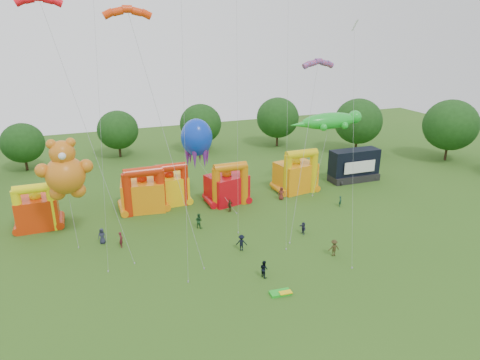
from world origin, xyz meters
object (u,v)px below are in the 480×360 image
object	(u,v)px
bouncy_castle_2	(170,188)
gecko_kite	(323,149)
bouncy_castle_0	(37,210)
teddy_bear_kite	(65,174)
spectator_4	(230,206)
stage_trailer	(354,166)
spectator_0	(102,236)
octopus_kite	(208,166)

from	to	relation	value
bouncy_castle_2	gecko_kite	size ratio (longest dim) A/B	0.51
bouncy_castle_0	teddy_bear_kite	bearing A→B (deg)	-54.94
spectator_4	bouncy_castle_2	bearing A→B (deg)	-63.99
stage_trailer	spectator_4	xyz separation A→B (m)	(-23.27, -4.84, -1.62)
bouncy_castle_0	spectator_0	xyz separation A→B (m)	(7.08, -7.18, -1.41)
bouncy_castle_2	teddy_bear_kite	world-z (taller)	teddy_bear_kite
teddy_bear_kite	spectator_4	world-z (taller)	teddy_bear_kite
teddy_bear_kite	spectator_0	bearing A→B (deg)	-24.60
bouncy_castle_0	stage_trailer	bearing A→B (deg)	1.09
teddy_bear_kite	gecko_kite	size ratio (longest dim) A/B	1.02
spectator_0	bouncy_castle_2	bearing A→B (deg)	63.83
bouncy_castle_0	teddy_bear_kite	world-z (taller)	teddy_bear_kite
stage_trailer	spectator_4	size ratio (longest dim) A/B	4.56
bouncy_castle_0	spectator_0	size ratio (longest dim) A/B	3.26
bouncy_castle_2	octopus_kite	size ratio (longest dim) A/B	0.53
spectator_0	teddy_bear_kite	bearing A→B (deg)	177.13
gecko_kite	bouncy_castle_2	bearing A→B (deg)	175.36
gecko_kite	stage_trailer	bearing A→B (deg)	7.92
bouncy_castle_0	gecko_kite	bearing A→B (deg)	-0.04
gecko_kite	spectator_4	distance (m)	17.91
stage_trailer	gecko_kite	xyz separation A→B (m)	(-6.63, -0.92, 3.75)
octopus_kite	spectator_4	distance (m)	6.52
stage_trailer	bouncy_castle_0	bearing A→B (deg)	-178.91
bouncy_castle_2	spectator_4	world-z (taller)	bouncy_castle_2
bouncy_castle_0	stage_trailer	size ratio (longest dim) A/B	0.76
gecko_kite	octopus_kite	size ratio (longest dim) A/B	1.04
bouncy_castle_2	gecko_kite	bearing A→B (deg)	-4.64
teddy_bear_kite	gecko_kite	distance (m)	37.10
bouncy_castle_2	spectator_4	xyz separation A→B (m)	(6.91, -5.82, -1.51)
spectator_4	spectator_0	bearing A→B (deg)	-13.02
stage_trailer	spectator_4	distance (m)	23.82
teddy_bear_kite	bouncy_castle_2	bearing A→B (deg)	30.52
bouncy_castle_2	teddy_bear_kite	bearing A→B (deg)	-149.48
teddy_bear_kite	gecko_kite	world-z (taller)	teddy_bear_kite
gecko_kite	octopus_kite	xyz separation A→B (m)	(-18.38, 0.33, -0.73)
bouncy_castle_2	stage_trailer	size ratio (longest dim) A/B	0.77
octopus_kite	spectator_0	xyz separation A→B (m)	(-15.19, -7.48, -4.59)
bouncy_castle_0	bouncy_castle_2	distance (m)	17.21
teddy_bear_kite	spectator_4	xyz separation A→B (m)	(19.94, 1.86, -7.60)
stage_trailer	octopus_kite	size ratio (longest dim) A/B	0.69
octopus_kite	stage_trailer	bearing A→B (deg)	1.36
bouncy_castle_0	spectator_0	world-z (taller)	bouncy_castle_0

